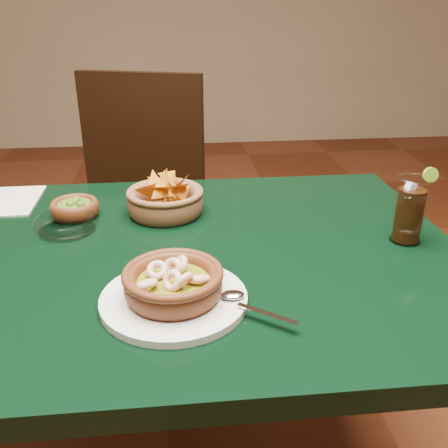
{
  "coord_description": "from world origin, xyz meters",
  "views": [
    {
      "loc": [
        0.05,
        -0.85,
        1.19
      ],
      "look_at": [
        0.14,
        -0.02,
        0.81
      ],
      "focal_mm": 40.0,
      "sensor_mm": 36.0,
      "label": 1
    }
  ],
  "objects": [
    {
      "name": "cola_drink",
      "position": [
        0.5,
        -0.01,
        0.82
      ],
      "size": [
        0.13,
        0.13,
        0.15
      ],
      "color": "white",
      "rests_on": "dining_table"
    },
    {
      "name": "guacamole_ramekin",
      "position": [
        -0.17,
        0.19,
        0.77
      ],
      "size": [
        0.12,
        0.12,
        0.04
      ],
      "color": "#4A2210",
      "rests_on": "dining_table"
    },
    {
      "name": "dining_chair",
      "position": [
        -0.09,
        0.71,
        0.53
      ],
      "size": [
        0.56,
        0.56,
        0.97
      ],
      "color": "black",
      "rests_on": "ground"
    },
    {
      "name": "shrimp_plate",
      "position": [
        0.04,
        -0.18,
        0.78
      ],
      "size": [
        0.3,
        0.23,
        0.07
      ],
      "color": "silver",
      "rests_on": "dining_table"
    },
    {
      "name": "chip_basket",
      "position": [
        0.03,
        0.18,
        0.78
      ],
      "size": [
        0.2,
        0.2,
        0.13
      ],
      "color": "brown",
      "rests_on": "dining_table"
    },
    {
      "name": "paper_menu",
      "position": [
        -0.34,
        0.29,
        0.75
      ],
      "size": [
        0.14,
        0.19,
        0.0
      ],
      "color": "beige",
      "rests_on": "dining_table"
    },
    {
      "name": "glass_ashtray",
      "position": [
        -0.17,
        0.11,
        0.77
      ],
      "size": [
        0.14,
        0.14,
        0.03
      ],
      "color": "white",
      "rests_on": "dining_table"
    },
    {
      "name": "dining_table",
      "position": [
        0.0,
        0.0,
        0.65
      ],
      "size": [
        1.2,
        0.8,
        0.75
      ],
      "color": "black",
      "rests_on": "ground"
    }
  ]
}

